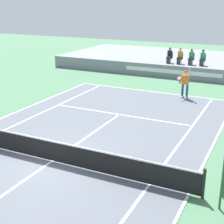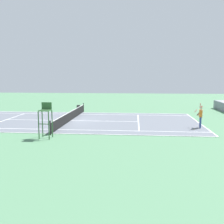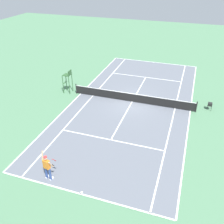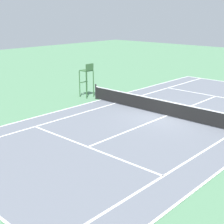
# 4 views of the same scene
# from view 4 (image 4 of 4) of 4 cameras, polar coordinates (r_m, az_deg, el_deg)

# --- Properties ---
(ground_plane) EXTENTS (80.00, 80.00, 0.00)m
(ground_plane) POSITION_cam_4_polar(r_m,az_deg,el_deg) (19.78, 9.41, -0.71)
(ground_plane) COLOR #4C7A56
(court) EXTENTS (11.08, 23.88, 0.03)m
(court) POSITION_cam_4_polar(r_m,az_deg,el_deg) (19.77, 9.41, -0.68)
(court) COLOR slate
(court) RESTS_ON ground
(net) EXTENTS (11.98, 0.10, 1.07)m
(net) POSITION_cam_4_polar(r_m,az_deg,el_deg) (19.63, 9.48, 0.75)
(net) COLOR black
(net) RESTS_ON ground
(umpire_chair) EXTENTS (0.77, 0.77, 2.44)m
(umpire_chair) POSITION_cam_4_polar(r_m,az_deg,el_deg) (23.68, -4.34, 6.27)
(umpire_chair) COLOR #2D562D
(umpire_chair) RESTS_ON ground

